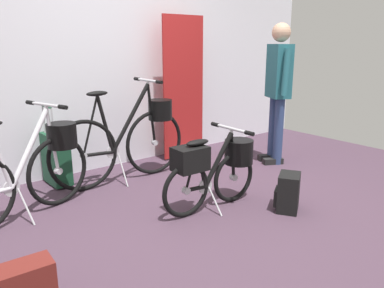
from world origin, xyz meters
name	(u,v)px	position (x,y,z in m)	size (l,w,h in m)	color
ground_plane	(214,214)	(0.00, 0.00, 0.00)	(6.37, 6.37, 0.00)	#473342
back_wall	(108,36)	(0.00, 1.82, 1.50)	(6.37, 0.10, 3.01)	silver
floor_banner_stand	(184,96)	(0.83, 1.51, 0.79)	(0.60, 0.36, 1.75)	#B7B7BC
folding_bike_foreground	(215,166)	(0.10, 0.10, 0.39)	(1.01, 0.53, 0.72)	black
display_bike_left	(131,136)	(-0.11, 1.20, 0.47)	(1.54, 0.53, 1.07)	black
display_bike_right	(33,165)	(-1.18, 0.96, 0.43)	(1.30, 0.57, 0.94)	black
visitor_near_wall	(278,85)	(1.57, 0.65, 0.94)	(0.37, 0.48, 1.65)	navy
rolling_suitcase	(56,158)	(-0.80, 1.53, 0.28)	(0.19, 0.37, 0.83)	#19472D
handbag_on_floor	(288,193)	(0.56, -0.34, 0.16)	(0.30, 0.29, 0.33)	black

